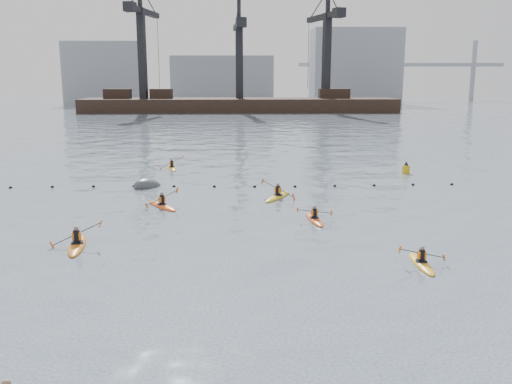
# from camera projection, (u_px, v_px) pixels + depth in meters

# --- Properties ---
(ground) EXTENTS (400.00, 400.00, 0.00)m
(ground) POSITION_uv_depth(u_px,v_px,m) (244.00, 319.00, 18.37)
(ground) COLOR #384752
(ground) RESTS_ON ground
(float_line) EXTENTS (33.24, 0.73, 0.24)m
(float_line) POSITION_uv_depth(u_px,v_px,m) (234.00, 186.00, 40.38)
(float_line) COLOR black
(float_line) RESTS_ON ground
(barge_pier) EXTENTS (72.00, 19.30, 29.50)m
(barge_pier) POSITION_uv_depth(u_px,v_px,m) (239.00, 104.00, 125.49)
(barge_pier) COLOR black
(barge_pier) RESTS_ON ground
(skyline) EXTENTS (141.00, 28.00, 22.00)m
(skyline) POSITION_uv_depth(u_px,v_px,m) (247.00, 73.00, 163.40)
(skyline) COLOR gray
(skyline) RESTS_ON ground
(kayaker_0) EXTENTS (2.51, 3.69, 1.41)m
(kayaker_0) POSITION_uv_depth(u_px,v_px,m) (77.00, 244.00, 26.13)
(kayaker_0) COLOR orange
(kayaker_0) RESTS_ON ground
(kayaker_1) EXTENTS (2.06, 3.06, 1.00)m
(kayaker_1) POSITION_uv_depth(u_px,v_px,m) (421.00, 263.00, 23.60)
(kayaker_1) COLOR gold
(kayaker_1) RESTS_ON ground
(kayaker_2) EXTENTS (2.50, 3.16, 1.23)m
(kayaker_2) POSITION_uv_depth(u_px,v_px,m) (162.00, 205.00, 34.11)
(kayaker_2) COLOR #ED5516
(kayaker_2) RESTS_ON ground
(kayaker_3) EXTENTS (2.35, 3.51, 1.37)m
(kayaker_3) POSITION_uv_depth(u_px,v_px,m) (278.00, 196.00, 36.71)
(kayaker_3) COLOR gold
(kayaker_3) RESTS_ON ground
(kayaker_4) EXTENTS (2.12, 3.17, 1.00)m
(kayaker_4) POSITION_uv_depth(u_px,v_px,m) (314.00, 219.00, 30.87)
(kayaker_4) COLOR #D84C14
(kayaker_4) RESTS_ON ground
(kayaker_5) EXTENTS (2.20, 3.27, 1.28)m
(kayaker_5) POSITION_uv_depth(u_px,v_px,m) (172.00, 168.00, 48.24)
(kayaker_5) COLOR gold
(kayaker_5) RESTS_ON ground
(mooring_buoy) EXTENTS (2.77, 2.98, 1.71)m
(mooring_buoy) POSITION_uv_depth(u_px,v_px,m) (148.00, 187.00, 40.38)
(mooring_buoy) COLOR #3E4043
(mooring_buoy) RESTS_ON ground
(nav_buoy) EXTENTS (0.65, 0.65, 1.18)m
(nav_buoy) POSITION_uv_depth(u_px,v_px,m) (406.00, 169.00, 45.85)
(nav_buoy) COLOR gold
(nav_buoy) RESTS_ON ground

